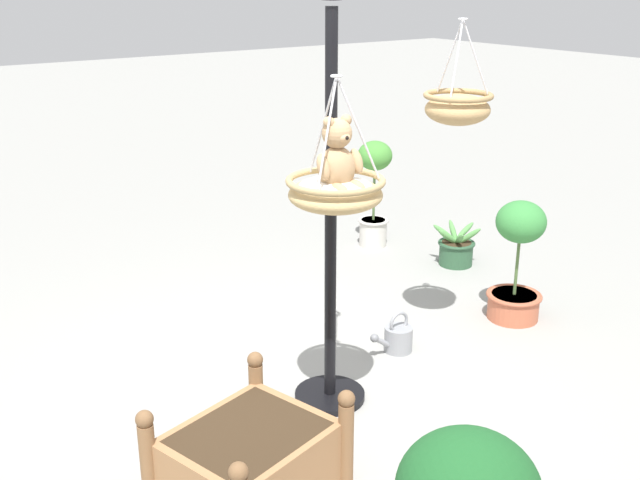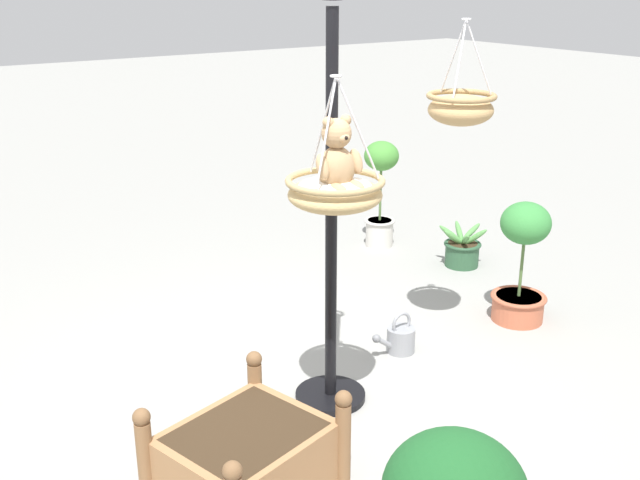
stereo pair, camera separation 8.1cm
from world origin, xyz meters
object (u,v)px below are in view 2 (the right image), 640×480
at_px(wooden_planter_box, 247,462).
at_px(potted_plant_tall_leafy, 462,250).
at_px(teddy_bear, 338,160).
at_px(potted_plant_flowering_red, 381,188).
at_px(hanging_basket_left_high, 461,107).
at_px(hanging_basket_with_teddy, 335,192).
at_px(potted_plant_bushy_green, 522,263).
at_px(watering_can, 400,338).
at_px(display_pole_central, 331,289).

xyz_separation_m(wooden_planter_box, potted_plant_tall_leafy, (-3.20, -1.76, -0.08)).
xyz_separation_m(teddy_bear, potted_plant_flowering_red, (-2.16, -2.31, -1.03)).
height_order(teddy_bear, hanging_basket_left_high, hanging_basket_left_high).
bearing_deg(wooden_planter_box, hanging_basket_left_high, -162.18).
xyz_separation_m(hanging_basket_with_teddy, potted_plant_flowering_red, (-2.16, -2.29, -0.86)).
distance_m(potted_plant_flowering_red, potted_plant_bushy_green, 1.93).
distance_m(hanging_basket_left_high, wooden_planter_box, 2.54).
height_order(potted_plant_flowering_red, watering_can, potted_plant_flowering_red).
height_order(hanging_basket_with_teddy, hanging_basket_left_high, hanging_basket_left_high).
xyz_separation_m(hanging_basket_left_high, potted_plant_tall_leafy, (-1.25, -1.13, -1.57)).
bearing_deg(display_pole_central, potted_plant_flowering_red, -134.59).
bearing_deg(potted_plant_flowering_red, hanging_basket_with_teddy, 46.66).
relative_size(teddy_bear, hanging_basket_left_high, 0.61).
bearing_deg(potted_plant_tall_leafy, wooden_planter_box, 28.74).
xyz_separation_m(teddy_bear, hanging_basket_left_high, (-1.20, -0.34, 0.11)).
xyz_separation_m(hanging_basket_with_teddy, potted_plant_bushy_green, (-1.99, -0.37, -0.96)).
xyz_separation_m(wooden_planter_box, potted_plant_flowering_red, (-2.92, -2.60, 0.35)).
distance_m(wooden_planter_box, potted_plant_bushy_green, 2.84).
xyz_separation_m(hanging_basket_with_teddy, teddy_bear, (-0.00, 0.02, 0.17)).
xyz_separation_m(potted_plant_tall_leafy, potted_plant_bushy_green, (0.46, 1.07, 0.32)).
distance_m(display_pole_central, watering_can, 1.02).
distance_m(display_pole_central, teddy_bear, 0.92).
bearing_deg(potted_plant_flowering_red, display_pole_central, 45.41).
relative_size(display_pole_central, potted_plant_flowering_red, 2.33).
relative_size(hanging_basket_left_high, wooden_planter_box, 0.68).
relative_size(display_pole_central, wooden_planter_box, 2.47).
height_order(display_pole_central, teddy_bear, display_pole_central).
relative_size(wooden_planter_box, potted_plant_bushy_green, 1.03).
xyz_separation_m(display_pole_central, potted_plant_tall_leafy, (-2.30, -1.20, -0.60)).
bearing_deg(hanging_basket_with_teddy, display_pole_central, -120.96).
height_order(teddy_bear, wooden_planter_box, teddy_bear).
bearing_deg(watering_can, potted_plant_tall_leafy, -147.99).
distance_m(potted_plant_tall_leafy, potted_plant_bushy_green, 1.21).
xyz_separation_m(potted_plant_flowering_red, potted_plant_tall_leafy, (-0.29, 0.85, -0.43)).
relative_size(hanging_basket_with_teddy, potted_plant_flowering_red, 0.68).
bearing_deg(hanging_basket_with_teddy, watering_can, -152.01).
height_order(display_pole_central, hanging_basket_with_teddy, display_pole_central).
height_order(hanging_basket_with_teddy, watering_can, hanging_basket_with_teddy).
relative_size(hanging_basket_with_teddy, potted_plant_bushy_green, 0.75).
height_order(hanging_basket_with_teddy, potted_plant_flowering_red, hanging_basket_with_teddy).
relative_size(display_pole_central, teddy_bear, 5.96).
bearing_deg(potted_plant_flowering_red, wooden_planter_box, 41.75).
bearing_deg(hanging_basket_with_teddy, potted_plant_tall_leafy, -149.45).
relative_size(potted_plant_bushy_green, watering_can, 2.70).
bearing_deg(wooden_planter_box, display_pole_central, -148.19).
bearing_deg(hanging_basket_left_high, hanging_basket_with_teddy, 14.83).
bearing_deg(potted_plant_tall_leafy, display_pole_central, 27.48).
height_order(hanging_basket_with_teddy, potted_plant_tall_leafy, hanging_basket_with_teddy).
distance_m(hanging_basket_with_teddy, potted_plant_bushy_green, 2.25).
relative_size(wooden_planter_box, watering_can, 2.79).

